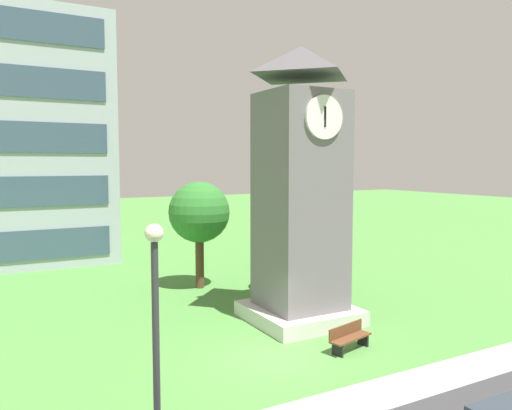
% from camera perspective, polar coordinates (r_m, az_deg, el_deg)
% --- Properties ---
extents(ground_plane, '(160.00, 160.00, 0.00)m').
position_cam_1_polar(ground_plane, '(17.25, 1.90, -17.14)').
color(ground_plane, '#4C893D').
extents(kerb_strip, '(120.00, 1.60, 0.01)m').
position_cam_1_polar(kerb_strip, '(14.47, 9.87, -21.69)').
color(kerb_strip, '#9E9E99').
rests_on(kerb_strip, ground).
extents(clock_tower, '(4.03, 4.03, 11.06)m').
position_cam_1_polar(clock_tower, '(20.09, 5.12, 0.55)').
color(clock_tower, slate).
rests_on(clock_tower, ground).
extents(park_bench, '(1.86, 0.91, 0.88)m').
position_cam_1_polar(park_bench, '(17.99, 10.67, -14.71)').
color(park_bench, brown).
rests_on(park_bench, ground).
extents(street_lamp, '(0.36, 0.36, 5.30)m').
position_cam_1_polar(street_lamp, '(10.00, -11.46, -13.39)').
color(street_lamp, '#333338').
rests_on(street_lamp, ground).
extents(tree_near_tower, '(3.51, 3.51, 5.85)m').
position_cam_1_polar(tree_near_tower, '(24.37, 6.13, -0.81)').
color(tree_near_tower, '#513823').
rests_on(tree_near_tower, ground).
extents(tree_by_building, '(3.02, 3.02, 4.56)m').
position_cam_1_polar(tree_by_building, '(32.93, 4.24, -1.16)').
color(tree_by_building, '#513823').
rests_on(tree_by_building, ground).
extents(tree_streetside, '(3.14, 3.14, 5.53)m').
position_cam_1_polar(tree_streetside, '(25.64, -6.54, -0.91)').
color(tree_streetside, '#513823').
rests_on(tree_streetside, ground).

